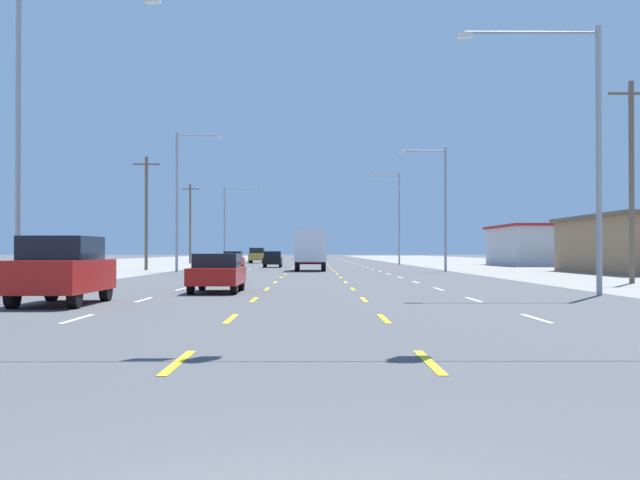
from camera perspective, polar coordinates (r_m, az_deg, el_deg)
The scene contains 22 objects.
ground_plane at distance 70.73m, azimuth -0.58°, elevation -2.02°, with size 572.00×572.00×0.00m, color #4C4C4F.
lot_apron_left at distance 74.98m, azimuth -19.87°, elevation -1.90°, with size 28.00×440.00×0.01m, color gray.
lot_apron_right at distance 74.89m, azimuth 18.72°, elevation -1.90°, with size 28.00×440.00×0.01m, color gray.
lane_markings at distance 109.22m, azimuth -0.55°, elevation -1.57°, with size 10.64×227.60×0.01m.
signal_span_wire at distance 15.75m, azimuth -0.25°, elevation 12.94°, with size 26.97×0.53×8.74m.
suv_far_left_nearest at distance 25.46m, azimuth -17.08°, elevation -1.91°, with size 1.98×4.90×1.98m.
sedan_inner_left_near at distance 31.73m, azimuth -6.99°, elevation -2.19°, with size 1.80×4.50×1.46m.
box_truck_center_turn_mid at distance 66.02m, azimuth -0.66°, elevation -0.51°, with size 2.40×7.20×3.23m.
hatchback_far_left_midfar at distance 76.50m, azimuth -5.90°, elevation -1.33°, with size 1.72×3.90×1.54m.
hatchback_inner_left_far at distance 80.01m, azimuth -3.23°, elevation -1.31°, with size 1.72×3.90×1.54m.
suv_far_left_farther at distance 108.82m, azimuth -4.28°, elevation -1.03°, with size 1.98×4.90×1.98m.
sedan_center_turn_farthest at distance 117.48m, azimuth -0.55°, elevation -1.15°, with size 1.80×4.50×1.46m.
storefront_right_row_2 at distance 93.87m, azimuth 16.28°, elevation -0.35°, with size 14.54×15.69×4.33m.
streetlight_left_row_0 at distance 31.21m, azimuth -18.87°, elevation 7.90°, with size 5.03×0.26×10.67m.
streetlight_right_row_0 at distance 31.03m, azimuth 17.37°, elevation 6.78°, with size 5.06×0.26×9.47m.
streetlight_left_row_1 at distance 64.23m, azimuth -9.42°, elevation 3.20°, with size 3.56×0.26×10.53m.
streetlight_right_row_1 at distance 64.15m, azimuth 8.19°, elevation 2.69°, with size 3.68×0.26×9.39m.
streetlight_left_row_2 at distance 97.88m, azimuth -6.19°, elevation 1.46°, with size 4.72×0.26×9.03m.
streetlight_right_row_2 at distance 97.91m, azimuth 5.21°, elevation 1.86°, with size 3.70×0.26×10.58m.
utility_pole_right_row_0 at distance 43.29m, azimuth 20.38°, elevation 3.96°, with size 2.20×0.26×9.77m.
utility_pole_left_row_1 at distance 69.84m, azimuth -11.71°, elevation 1.93°, with size 2.20×0.26×9.24m.
utility_pole_left_row_2 at distance 107.21m, azimuth -8.80°, elevation 1.20°, with size 2.20×0.26×10.00m.
Camera 1 is at (0.13, -4.71, 1.55)m, focal length 47.16 mm.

